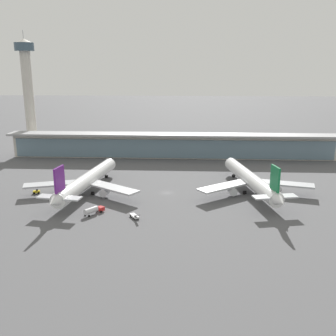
# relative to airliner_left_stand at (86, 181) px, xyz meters

# --- Properties ---
(ground_plane) EXTENTS (1200.00, 1200.00, 0.00)m
(ground_plane) POSITION_rel_airliner_left_stand_xyz_m (35.24, 2.35, -5.74)
(ground_plane) COLOR #515154
(airliner_left_stand) EXTENTS (52.13, 68.39, 18.24)m
(airliner_left_stand) POSITION_rel_airliner_left_stand_xyz_m (0.00, 0.00, 0.00)
(airliner_left_stand) COLOR white
(airliner_left_stand) RESTS_ON ground
(airliner_centre_stand) EXTENTS (51.70, 68.10, 18.24)m
(airliner_centre_stand) POSITION_rel_airliner_left_stand_xyz_m (72.61, 4.91, 0.00)
(airliner_centre_stand) COLOR white
(airliner_centre_stand) RESTS_ON ground
(service_truck_near_nose_red) EXTENTS (7.01, 8.20, 2.95)m
(service_truck_near_nose_red) POSITION_rel_airliner_left_stand_xyz_m (8.80, -24.59, -4.04)
(service_truck_near_nose_red) COLOR #B21E1E
(service_truck_near_nose_red) RESTS_ON ground
(service_truck_under_wing_white) EXTENTS (4.72, 6.50, 2.70)m
(service_truck_under_wing_white) POSITION_rel_airliner_left_stand_xyz_m (24.99, -27.56, -4.93)
(service_truck_under_wing_white) COLOR silver
(service_truck_under_wing_white) RESTS_ON ground
(service_truck_mid_apron_yellow) EXTENTS (3.19, 2.35, 2.05)m
(service_truck_mid_apron_yellow) POSITION_rel_airliner_left_stand_xyz_m (-22.17, -1.75, -4.87)
(service_truck_mid_apron_yellow) COLOR yellow
(service_truck_mid_apron_yellow) RESTS_ON ground
(terminal_building) EXTENTS (200.53, 12.80, 15.20)m
(terminal_building) POSITION_rel_airliner_left_stand_xyz_m (35.24, 70.59, 2.12)
(terminal_building) COLOR beige
(terminal_building) RESTS_ON ground
(control_tower) EXTENTS (12.00, 12.00, 76.42)m
(control_tower) POSITION_rel_airliner_left_stand_xyz_m (-58.55, 85.73, 35.85)
(control_tower) COLOR beige
(control_tower) RESTS_ON ground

